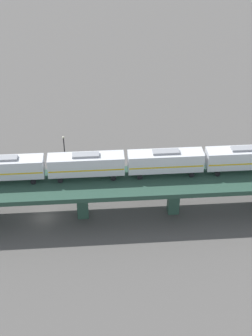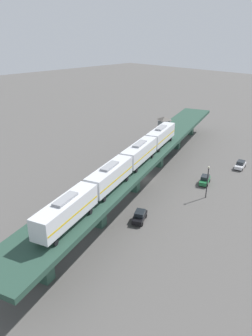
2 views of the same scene
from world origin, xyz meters
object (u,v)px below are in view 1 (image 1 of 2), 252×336
subway_train (126,163)px  street_lamp (64,149)px  street_car_green (31,170)px  street_car_black (143,188)px

subway_train → street_lamp: size_ratio=6.89×
street_car_green → street_lamp: (-3.76, 5.50, 3.17)m
subway_train → street_car_green: size_ratio=10.06×
subway_train → street_car_black: bearing=161.7°
street_car_black → street_lamp: street_lamp is taller
street_car_green → subway_train: bearing=75.8°
street_car_green → street_lamp: street_lamp is taller
subway_train → street_lamp: (-8.78, -14.34, -5.20)m
street_car_green → street_car_black: same height
subway_train → street_car_black: size_ratio=10.11×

